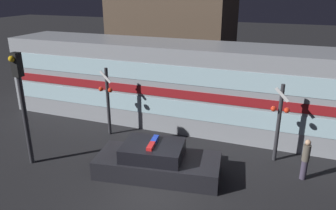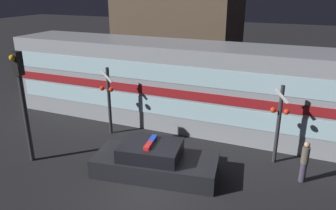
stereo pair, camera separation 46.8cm
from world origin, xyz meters
name	(u,v)px [view 1 (the left image)]	position (x,y,z in m)	size (l,w,h in m)	color
ground_plane	(151,199)	(0.00, 0.00, 0.00)	(120.00, 120.00, 0.00)	black
train	(175,84)	(-1.49, 6.72, 2.08)	(18.29, 3.14, 4.16)	#999EA5
police_car	(157,162)	(-0.41, 1.55, 0.51)	(4.90, 2.60, 1.37)	black
pedestrian	(305,159)	(4.83, 3.17, 0.83)	(0.27, 0.27, 1.61)	#3F384C
crossing_signal_near	(279,120)	(3.74, 4.23, 1.81)	(0.71, 0.33, 3.27)	#2D2D33
crossing_signal_far	(108,99)	(-3.94, 4.07, 1.82)	(0.71, 0.33, 3.30)	#2D2D33
traffic_light_corner	(22,98)	(-5.52, 0.54, 2.80)	(0.30, 0.46, 4.53)	#2D2D33
building_left	(175,29)	(-4.94, 16.28, 3.63)	(8.77, 6.68, 7.26)	brown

